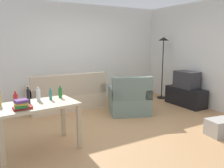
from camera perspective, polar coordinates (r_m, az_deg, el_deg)
The scene contains 17 objects.
ground_plane at distance 4.91m, azimuth 1.95°, elevation -9.81°, with size 5.20×4.40×0.02m, color tan.
wall_rear at distance 6.58m, azimuth -8.28°, elevation 7.44°, with size 5.20×0.10×2.70m, color silver.
wall_right at distance 6.38m, azimuth 22.38°, elevation 6.66°, with size 0.10×4.40×2.70m, color silver.
couch at distance 5.95m, azimuth -11.06°, elevation -3.14°, with size 1.86×0.84×0.92m.
tv_stand at distance 6.46m, azimuth 17.75°, elevation -2.99°, with size 0.44×1.10×0.48m.
tv at distance 6.37m, azimuth 18.01°, elevation 1.04°, with size 0.41×0.60×0.44m.
torchiere_lamp at distance 6.95m, azimuth 12.56°, elevation 7.98°, with size 0.32×0.32×1.81m.
desk at distance 3.73m, azimuth -18.25°, elevation -6.30°, with size 1.26×0.81×0.76m.
potted_plant at distance 7.04m, azimuth 2.81°, elevation -0.63°, with size 0.36×0.36×0.57m.
armchair at distance 5.48m, azimuth 4.35°, elevation -4.02°, with size 1.14×1.11×0.92m.
storage_box at distance 4.71m, azimuth 25.23°, elevation -9.67°, with size 0.48×0.34×0.30m, color #A8A399.
bottle_red at distance 3.73m, azimuth -22.76°, elevation -3.46°, with size 0.06×0.06×0.21m.
bottle_dark at distance 3.75m, azimuth -20.01°, elevation -2.81°, with size 0.05×0.05×0.26m.
bottle_clear at distance 3.85m, azimuth -17.77°, elevation -2.60°, with size 0.06×0.06×0.22m.
bottle_tall at distance 3.86m, azimuth -14.97°, elevation -2.57°, with size 0.05×0.05×0.20m.
bottle_green at distance 3.96m, azimuth -12.72°, elevation -2.10°, with size 0.06×0.06×0.20m.
book_stack at distance 3.45m, azimuth -21.46°, elevation -4.84°, with size 0.26×0.21×0.14m.
Camera 1 is at (-2.45, -3.89, 1.70)m, focal length 36.92 mm.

